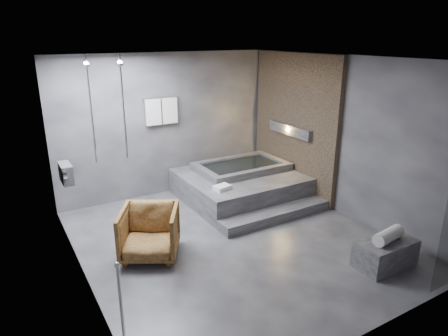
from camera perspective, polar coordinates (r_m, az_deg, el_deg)
room at (r=6.22m, az=3.42°, el=5.66°), size 5.00×5.04×2.82m
tub_deck at (r=7.97m, az=2.30°, el=-2.52°), size 2.20×2.00×0.50m
tub_step at (r=7.15m, az=7.44°, el=-6.64°), size 2.20×0.36×0.18m
concrete_bench at (r=6.18m, az=22.04°, el=-11.20°), size 0.87×0.49×0.39m
driftwood_chair at (r=5.98m, az=-10.59°, el=-9.05°), size 1.11×1.12×0.75m
rolled_towel at (r=6.03m, az=22.44°, el=-8.91°), size 0.53×0.25×0.19m
deck_towel at (r=7.08m, az=-0.24°, el=-2.80°), size 0.32×0.26×0.08m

